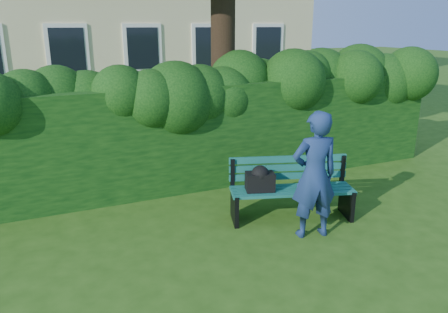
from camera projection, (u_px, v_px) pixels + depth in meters
name	position (u px, v px, depth m)	size (l,w,h in m)	color
ground	(242.00, 234.00, 6.02)	(80.00, 80.00, 0.00)	#284D13
hedge	(187.00, 135.00, 7.68)	(10.00, 1.00, 1.80)	black
park_bench	(290.00, 186.00, 6.39)	(1.87, 1.07, 0.89)	#10524D
man_reading	(314.00, 175.00, 5.74)	(0.63, 0.41, 1.73)	navy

